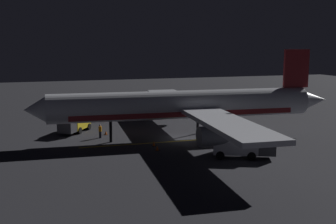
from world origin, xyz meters
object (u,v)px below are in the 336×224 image
(traffic_cone_near_right, at_px, (106,133))
(traffic_cone_under_wing, at_px, (154,144))
(baggage_truck, at_px, (75,124))
(ground_crew_worker, at_px, (100,131))
(airliner, at_px, (188,106))
(traffic_cone_near_left, at_px, (157,148))
(catering_truck, at_px, (241,146))

(traffic_cone_near_right, bearing_deg, traffic_cone_under_wing, -150.85)
(baggage_truck, bearing_deg, ground_crew_worker, -148.53)
(airliner, distance_m, traffic_cone_under_wing, 7.18)
(traffic_cone_near_left, distance_m, traffic_cone_under_wing, 2.22)
(catering_truck, bearing_deg, airliner, 11.24)
(traffic_cone_near_right, relative_size, traffic_cone_under_wing, 1.00)
(airliner, height_order, baggage_truck, airliner)
(catering_truck, distance_m, traffic_cone_near_right, 19.67)
(baggage_truck, relative_size, traffic_cone_under_wing, 10.99)
(ground_crew_worker, bearing_deg, baggage_truck, 31.47)
(ground_crew_worker, bearing_deg, traffic_cone_near_left, -148.46)
(traffic_cone_near_left, bearing_deg, ground_crew_worker, 31.54)
(ground_crew_worker, height_order, traffic_cone_under_wing, ground_crew_worker)
(baggage_truck, relative_size, ground_crew_worker, 3.48)
(baggage_truck, height_order, ground_crew_worker, baggage_truck)
(airliner, bearing_deg, ground_crew_worker, 72.31)
(traffic_cone_under_wing, bearing_deg, baggage_truck, 37.29)
(airliner, relative_size, baggage_truck, 6.68)
(airliner, xyz_separation_m, catering_truck, (-10.59, -2.10, -2.87))
(ground_crew_worker, distance_m, traffic_cone_under_wing, 8.28)
(traffic_cone_near_left, height_order, traffic_cone_near_right, same)
(ground_crew_worker, bearing_deg, airliner, -107.69)
(ground_crew_worker, xyz_separation_m, traffic_cone_near_right, (1.66, -1.00, -0.64))
(traffic_cone_near_right, bearing_deg, airliner, -117.60)
(baggage_truck, relative_size, traffic_cone_near_left, 10.99)
(catering_truck, height_order, traffic_cone_near_right, catering_truck)
(airliner, bearing_deg, traffic_cone_near_right, 62.40)
(catering_truck, distance_m, traffic_cone_near_left, 9.53)
(catering_truck, distance_m, traffic_cone_under_wing, 10.81)
(baggage_truck, xyz_separation_m, traffic_cone_near_left, (-12.88, -7.90, -0.92))
(traffic_cone_near_right, xyz_separation_m, traffic_cone_under_wing, (-7.90, -4.41, 0.00))
(airliner, bearing_deg, catering_truck, -168.76)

